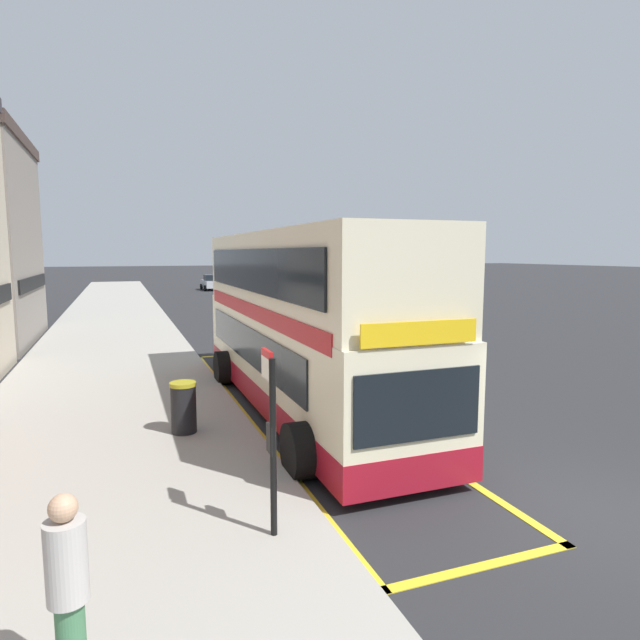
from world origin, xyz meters
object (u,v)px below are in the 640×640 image
bus_stop_sign (271,426)px  double_decker_bus (300,327)px  pedestrian_waiting_near_sign (68,588)px  parked_car_silver_far (212,282)px  parked_car_black_across (359,314)px  litter_bin (184,407)px

bus_stop_sign → double_decker_bus: bearing=68.1°
double_decker_bus → pedestrian_waiting_near_sign: 9.27m
parked_car_silver_far → bus_stop_sign: bearing=-97.6°
double_decker_bus → bus_stop_sign: 6.37m
bus_stop_sign → parked_car_black_across: 20.53m
parked_car_black_across → pedestrian_waiting_near_sign: bearing=-122.7°
double_decker_bus → bus_stop_sign: (-2.37, -5.90, -0.44)m
double_decker_bus → parked_car_silver_far: 44.57m
parked_car_silver_far → litter_bin: 46.28m
litter_bin → bus_stop_sign: bearing=-81.9°
bus_stop_sign → litter_bin: 4.74m
double_decker_bus → parked_car_silver_far: size_ratio=2.72×
pedestrian_waiting_near_sign → litter_bin: (1.67, 6.64, -0.45)m
double_decker_bus → parked_car_black_across: 14.26m
parked_car_silver_far → litter_bin: bearing=-99.2°
bus_stop_sign → parked_car_silver_far: bus_stop_sign is taller
parked_car_silver_far → parked_car_black_across: 32.14m
parked_car_black_across → pedestrian_waiting_near_sign: 23.43m
parked_car_silver_far → parked_car_black_across: (2.25, -32.06, 0.00)m
parked_car_black_across → litter_bin: (-10.28, -13.52, -0.12)m
litter_bin → parked_car_silver_far: bearing=80.0°
double_decker_bus → litter_bin: size_ratio=10.55×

